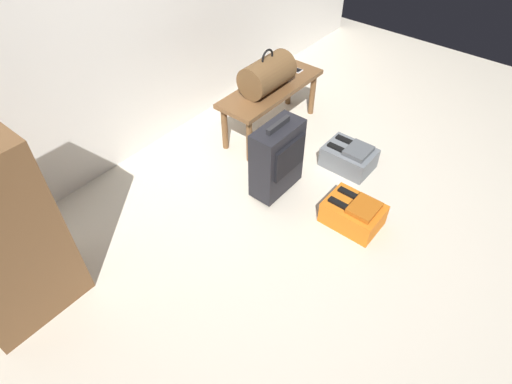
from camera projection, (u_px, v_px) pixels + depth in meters
ground_plane at (307, 227)px, 2.89m from camera, size 6.60×6.60×0.00m
bench at (271, 93)px, 3.46m from camera, size 1.00×0.36×0.43m
duffel_bag_brown at (267, 74)px, 3.29m from camera, size 0.44×0.26×0.34m
cell_phone at (294, 69)px, 3.61m from camera, size 0.07×0.14×0.01m
suitcase_upright_charcoal at (277, 158)px, 2.92m from camera, size 0.40×0.22×0.62m
backpack_grey at (349, 157)px, 3.29m from camera, size 0.28×0.38×0.21m
backpack_orange at (353, 213)px, 2.85m from camera, size 0.28×0.38×0.21m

